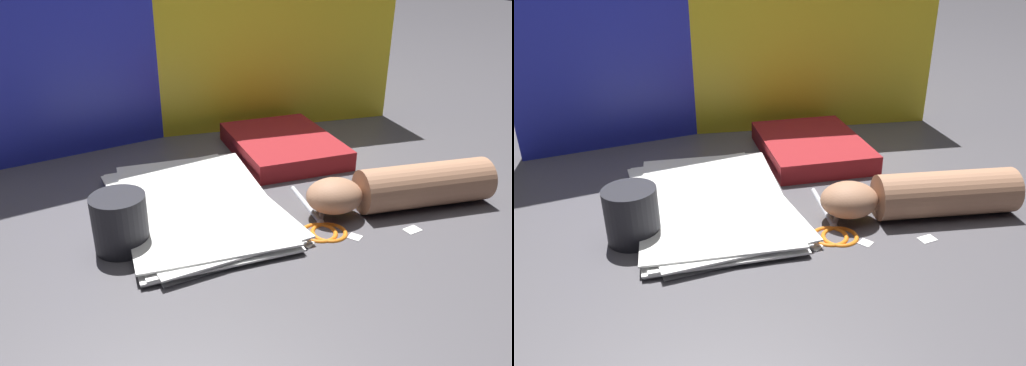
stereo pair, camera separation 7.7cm
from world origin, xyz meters
TOP-DOWN VIEW (x-y plane):
  - ground_plane at (0.00, 0.00)m, footprint 6.00×6.00m
  - backdrop_panel_left at (-0.15, 0.38)m, footprint 0.51×0.11m
  - backdrop_panel_center at (0.16, 0.38)m, footprint 0.71×0.09m
  - paper_stack at (-0.07, 0.03)m, footprint 0.27×0.38m
  - book_closed at (0.17, 0.20)m, footprint 0.21×0.26m
  - scissors at (0.11, -0.08)m, footprint 0.13×0.19m
  - hand_forearm at (0.25, -0.09)m, footprint 0.32×0.12m
  - paper_scrap_near at (0.23, -0.16)m, footprint 0.03×0.02m
  - paper_scrap_mid at (0.06, -0.13)m, footprint 0.02×0.02m
  - paper_scrap_far at (0.03, -0.13)m, footprint 0.02×0.02m
  - paper_scrap_side at (0.13, -0.14)m, footprint 0.02×0.03m
  - mug at (-0.19, -0.04)m, footprint 0.08×0.08m

SIDE VIEW (x-z plane):
  - ground_plane at x=0.00m, z-range 0.00..0.00m
  - paper_scrap_near at x=0.23m, z-range 0.00..0.00m
  - paper_scrap_mid at x=0.06m, z-range 0.00..0.00m
  - paper_scrap_far at x=0.03m, z-range 0.00..0.00m
  - paper_scrap_side at x=0.13m, z-range 0.00..0.00m
  - scissors at x=0.11m, z-range 0.00..0.01m
  - paper_stack at x=-0.07m, z-range 0.00..0.02m
  - book_closed at x=0.17m, z-range 0.00..0.04m
  - hand_forearm at x=0.25m, z-range 0.00..0.07m
  - mug at x=-0.19m, z-range 0.00..0.08m
  - backdrop_panel_center at x=0.16m, z-range 0.00..0.46m
  - backdrop_panel_left at x=-0.15m, z-range 0.00..0.56m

